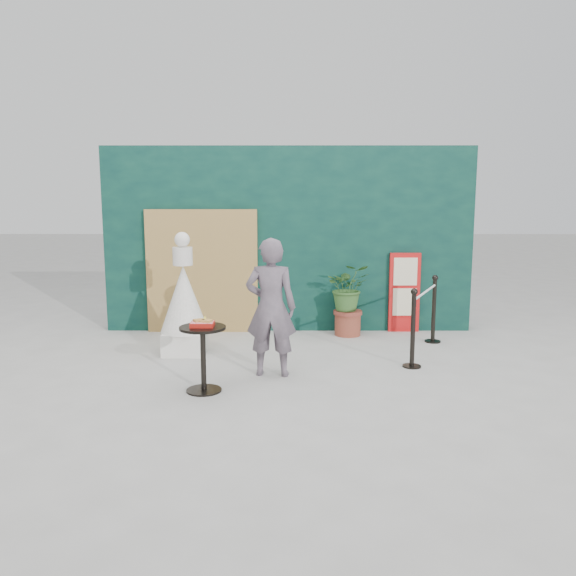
# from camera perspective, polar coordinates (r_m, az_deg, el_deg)

# --- Properties ---
(ground) EXTENTS (60.00, 60.00, 0.00)m
(ground) POSITION_cam_1_polar(r_m,az_deg,el_deg) (6.46, -0.02, -10.48)
(ground) COLOR #ADAAA5
(ground) RESTS_ON ground
(back_wall) EXTENTS (6.00, 0.30, 3.00)m
(back_wall) POSITION_cam_1_polar(r_m,az_deg,el_deg) (9.26, 0.03, 4.93)
(back_wall) COLOR #092927
(back_wall) RESTS_ON ground
(bamboo_fence) EXTENTS (1.80, 0.08, 2.00)m
(bamboo_fence) POSITION_cam_1_polar(r_m,az_deg,el_deg) (9.21, -8.72, 1.68)
(bamboo_fence) COLOR tan
(bamboo_fence) RESTS_ON ground
(woman) EXTENTS (0.65, 0.45, 1.70)m
(woman) POSITION_cam_1_polar(r_m,az_deg,el_deg) (6.84, -1.75, -1.98)
(woman) COLOR slate
(woman) RESTS_ON ground
(menu_board) EXTENTS (0.50, 0.07, 1.30)m
(menu_board) POSITION_cam_1_polar(r_m,az_deg,el_deg) (9.36, 11.74, -0.46)
(menu_board) COLOR red
(menu_board) RESTS_ON ground
(statue) EXTENTS (0.67, 0.67, 1.71)m
(statue) POSITION_cam_1_polar(r_m,az_deg,el_deg) (7.98, -10.52, -1.66)
(statue) COLOR white
(statue) RESTS_ON ground
(cafe_table) EXTENTS (0.52, 0.52, 0.75)m
(cafe_table) POSITION_cam_1_polar(r_m,az_deg,el_deg) (6.40, -8.63, -6.09)
(cafe_table) COLOR black
(cafe_table) RESTS_ON ground
(food_basket) EXTENTS (0.26, 0.19, 0.11)m
(food_basket) POSITION_cam_1_polar(r_m,az_deg,el_deg) (6.33, -8.67, -3.56)
(food_basket) COLOR red
(food_basket) RESTS_ON cafe_table
(planter) EXTENTS (0.68, 0.59, 1.15)m
(planter) POSITION_cam_1_polar(r_m,az_deg,el_deg) (8.96, 6.13, -0.61)
(planter) COLOR brown
(planter) RESTS_ON ground
(stanchion_barrier) EXTENTS (0.84, 1.54, 1.03)m
(stanchion_barrier) POSITION_cam_1_polar(r_m,az_deg,el_deg) (8.09, 13.67, -3.09)
(stanchion_barrier) COLOR black
(stanchion_barrier) RESTS_ON ground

